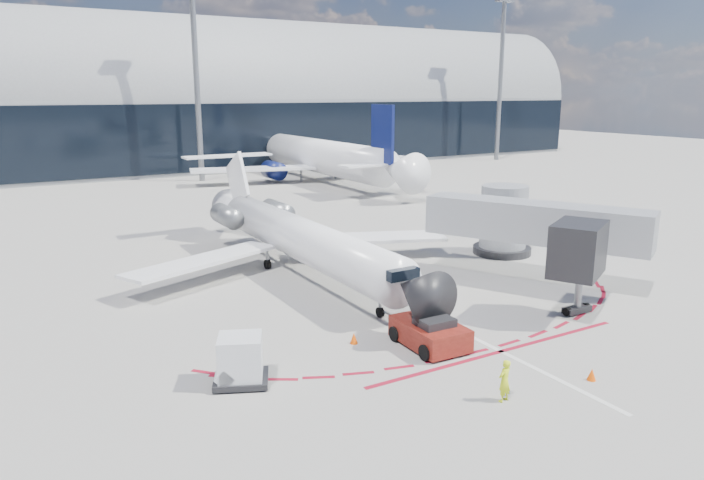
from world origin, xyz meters
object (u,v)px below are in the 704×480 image
regional_jet (295,236)px  uld_container (240,360)px  pushback_tug (430,333)px  ramp_worker (504,381)px

regional_jet → uld_container: bearing=-123.0°
pushback_tug → uld_container: uld_container is taller
pushback_tug → uld_container: 8.63m
uld_container → pushback_tug: bearing=19.0°
ramp_worker → uld_container: 9.99m
regional_jet → uld_container: 15.94m
regional_jet → pushback_tug: regional_jet is taller
ramp_worker → pushback_tug: bearing=-109.6°
regional_jet → pushback_tug: bearing=-90.3°
regional_jet → pushback_tug: (-0.06, -14.06, -1.63)m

